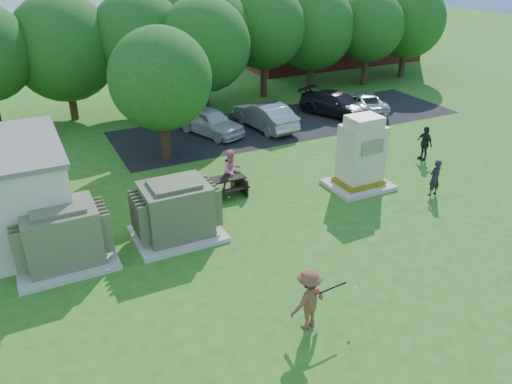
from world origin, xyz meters
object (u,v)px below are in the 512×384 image
generator_cabinet (361,157)px  picnic_table (224,184)px  car_silver_b (362,102)px  person_by_generator (435,178)px  batter (309,299)px  transformer_right (176,211)px  person_walking_right (424,143)px  car_dark (337,104)px  car_silver_a (265,115)px  person_at_picnic (232,170)px  car_white (210,121)px  transformer_left (62,237)px

generator_cabinet → picnic_table: size_ratio=1.76×
car_silver_b → person_by_generator: bearing=84.2°
generator_cabinet → batter: (-6.42, -6.33, -0.46)m
transformer_right → person_by_generator: (10.27, -1.57, -0.21)m
person_walking_right → car_dark: 7.41m
generator_cabinet → batter: generator_cabinet is taller
car_silver_a → car_dark: size_ratio=0.94×
transformer_right → person_by_generator: transformer_right is taller
picnic_table → person_walking_right: (9.88, -0.74, 0.35)m
person_at_picnic → car_silver_a: (4.76, 6.22, -0.13)m
car_white → car_silver_b: (9.76, -0.33, -0.10)m
transformer_left → car_white: transformer_left is taller
person_at_picnic → person_walking_right: person_at_picnic is taller
generator_cabinet → car_white: generator_cabinet is taller
person_by_generator → person_walking_right: person_walking_right is taller
person_walking_right → car_white: (-7.66, 7.75, -0.11)m
picnic_table → car_dark: bearing=33.3°
person_at_picnic → transformer_left: bearing=-164.3°
batter → person_walking_right: batter is taller
picnic_table → person_by_generator: size_ratio=1.15×
batter → person_walking_right: (10.96, 7.40, -0.07)m
picnic_table → car_dark: 12.13m
batter → person_at_picnic: bearing=-114.0°
transformer_left → batter: (5.31, -5.94, -0.09)m
transformer_left → picnic_table: size_ratio=1.72×
person_at_picnic → car_dark: 11.53m
transformer_right → picnic_table: bearing=39.3°
car_silver_a → car_white: bearing=-15.3°
generator_cabinet → car_silver_b: 10.81m
person_at_picnic → car_white: bearing=71.2°
car_dark → person_by_generator: bearing=-126.5°
car_silver_a → picnic_table: bearing=44.5°
car_silver_a → car_dark: car_silver_a is taller
person_by_generator → car_silver_a: bearing=-79.8°
transformer_left → transformer_right: 3.70m
person_walking_right → car_silver_a: 8.63m
transformer_right → person_at_picnic: (3.20, 2.52, -0.10)m
generator_cabinet → person_at_picnic: generator_cabinet is taller
generator_cabinet → batter: 9.03m
person_at_picnic → person_walking_right: 9.43m
person_by_generator → car_white: (-5.36, 10.77, -0.06)m
person_at_picnic → car_silver_b: bearing=24.6°
generator_cabinet → person_by_generator: 3.03m
car_white → car_silver_b: size_ratio=0.94×
car_white → car_dark: 7.92m
picnic_table → batter: size_ratio=0.99×
transformer_right → person_at_picnic: bearing=38.3°
batter → person_by_generator: 9.71m
batter → car_white: size_ratio=0.43×
car_silver_a → car_silver_b: size_ratio=1.02×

